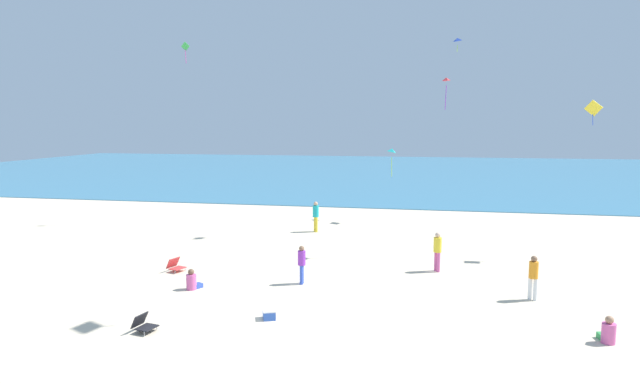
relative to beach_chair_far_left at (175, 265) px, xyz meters
name	(u,v)px	position (x,y,z in m)	size (l,w,h in m)	color
ground_plane	(338,248)	(5.73, 5.42, -0.24)	(120.00, 120.00, 0.00)	beige
ocean_water	(394,171)	(5.73, 47.76, -0.22)	(120.00, 60.00, 0.05)	teal
beach_chair_far_left	(175,265)	(0.00, 0.00, 0.00)	(0.73, 0.73, 0.55)	#D13D3D
beach_chair_mid_beach	(143,324)	(2.02, -6.12, -0.02)	(0.68, 0.65, 0.52)	black
cooler_box	(269,314)	(5.24, -4.41, -0.10)	(0.52, 0.55, 0.29)	#2D56B7
person_0	(192,282)	(1.68, -2.08, 0.03)	(0.57, 0.67, 0.75)	#D8599E
person_1	(302,262)	(5.38, -0.66, 0.59)	(0.30, 0.30, 1.44)	blue
person_2	(608,333)	(14.78, -4.35, 0.04)	(0.41, 0.64, 0.77)	#D8599E
person_3	(316,214)	(3.89, 9.03, 0.72)	(0.46, 0.46, 1.67)	yellow
person_4	(533,275)	(13.43, -0.96, 0.64)	(0.39, 0.39, 1.53)	white
person_5	(437,249)	(10.33, 2.07, 0.68)	(0.44, 0.44, 1.60)	#D8599E
kite_teal	(392,151)	(7.74, 13.01, 4.06)	(0.69, 0.76, 1.73)	#1EADAD
kite_green	(185,48)	(-4.23, 10.65, 10.08)	(0.52, 0.15, 1.24)	green
kite_red	(446,80)	(10.56, 5.38, 7.57)	(0.37, 0.45, 1.43)	red
kite_blue	(457,40)	(11.44, 15.78, 10.83)	(0.66, 0.64, 0.89)	blue
kite_yellow	(593,109)	(16.81, 5.81, 6.31)	(0.69, 0.36, 1.10)	yellow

